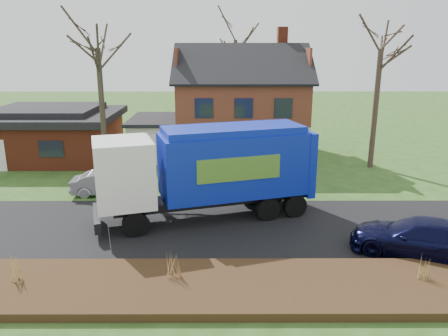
{
  "coord_description": "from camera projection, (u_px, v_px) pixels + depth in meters",
  "views": [
    {
      "loc": [
        0.63,
        -18.33,
        8.01
      ],
      "look_at": [
        0.69,
        2.5,
        2.11
      ],
      "focal_mm": 35.0,
      "sensor_mm": 36.0,
      "label": 1
    }
  ],
  "objects": [
    {
      "name": "silver_sedan",
      "position": [
        109.0,
        183.0,
        24.05
      ],
      "size": [
        4.12,
        1.73,
        1.32
      ],
      "primitive_type": "imported",
      "rotation": [
        0.0,
        0.0,
        1.65
      ],
      "color": "#9A9BA1",
      "rests_on": "ground"
    },
    {
      "name": "tree_front_west",
      "position": [
        96.0,
        27.0,
        24.72
      ],
      "size": [
        3.66,
        3.66,
        10.87
      ],
      "color": "#393122",
      "rests_on": "ground"
    },
    {
      "name": "grass_clump_east",
      "position": [
        423.0,
        267.0,
        14.84
      ],
      "size": [
        0.32,
        0.27,
        0.81
      ],
      "color": "#A08946",
      "rests_on": "mulch_verge"
    },
    {
      "name": "main_house",
      "position": [
        234.0,
        101.0,
        32.1
      ],
      "size": [
        12.95,
        8.95,
        9.26
      ],
      "color": "beige",
      "rests_on": "ground"
    },
    {
      "name": "tree_back",
      "position": [
        236.0,
        26.0,
        37.39
      ],
      "size": [
        3.6,
        3.6,
        11.41
      ],
      "color": "#3B3223",
      "rests_on": "ground"
    },
    {
      "name": "tree_front_east",
      "position": [
        383.0,
        28.0,
        27.25
      ],
      "size": [
        3.99,
        3.99,
        11.07
      ],
      "color": "#413027",
      "rests_on": "ground"
    },
    {
      "name": "garbage_truck",
      "position": [
        211.0,
        167.0,
        20.36
      ],
      "size": [
        10.56,
        5.59,
        4.37
      ],
      "rotation": [
        0.0,
        0.0,
        0.3
      ],
      "color": "black",
      "rests_on": "ground"
    },
    {
      "name": "navy_wagon",
      "position": [
        421.0,
        238.0,
        16.96
      ],
      "size": [
        5.68,
        4.16,
        1.53
      ],
      "primitive_type": "imported",
      "rotation": [
        0.0,
        0.0,
        -2.01
      ],
      "color": "black",
      "rests_on": "ground"
    },
    {
      "name": "mulch_verge",
      "position": [
        204.0,
        287.0,
        14.67
      ],
      "size": [
        80.0,
        3.5,
        0.3
      ],
      "primitive_type": "cube",
      "color": "black",
      "rests_on": "ground"
    },
    {
      "name": "grass_clump_mid",
      "position": [
        172.0,
        265.0,
        14.87
      ],
      "size": [
        0.34,
        0.28,
        0.94
      ],
      "color": "#A47848",
      "rests_on": "mulch_verge"
    },
    {
      "name": "ground",
      "position": [
        209.0,
        228.0,
        19.81
      ],
      "size": [
        120.0,
        120.0,
        0.0
      ],
      "primitive_type": "plane",
      "color": "#274A18",
      "rests_on": "ground"
    },
    {
      "name": "ranch_house",
      "position": [
        50.0,
        133.0,
        31.79
      ],
      "size": [
        9.8,
        8.2,
        3.7
      ],
      "color": "maroon",
      "rests_on": "ground"
    },
    {
      "name": "grass_clump_west",
      "position": [
        16.0,
        267.0,
        14.68
      ],
      "size": [
        0.37,
        0.3,
        0.97
      ],
      "color": "tan",
      "rests_on": "mulch_verge"
    },
    {
      "name": "road",
      "position": [
        209.0,
        227.0,
        19.81
      ],
      "size": [
        80.0,
        7.0,
        0.02
      ],
      "primitive_type": "cube",
      "color": "black",
      "rests_on": "ground"
    }
  ]
}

